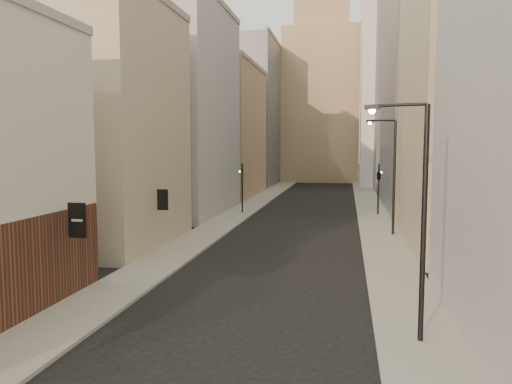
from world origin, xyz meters
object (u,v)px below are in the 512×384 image
object	(u,v)px
white_tower	(387,71)
traffic_light_left	(242,178)
streetlamp_near	(418,209)
clock_tower	(322,88)
traffic_light_right	(379,175)
streetlamp_mid	(391,170)

from	to	relation	value
white_tower	traffic_light_left	size ratio (longest dim) A/B	8.30
streetlamp_near	white_tower	bearing A→B (deg)	101.29
clock_tower	white_tower	distance (m)	17.83
white_tower	clock_tower	bearing A→B (deg)	128.16
traffic_light_left	white_tower	bearing A→B (deg)	-91.95
traffic_light_left	traffic_light_right	distance (m)	13.19
traffic_light_right	streetlamp_near	bearing A→B (deg)	90.37
traffic_light_left	traffic_light_right	size ratio (longest dim) A/B	1.00
white_tower	streetlamp_mid	size ratio (longest dim) A/B	4.81
streetlamp_near	streetlamp_mid	xyz separation A→B (m)	(0.89, 20.70, 0.26)
white_tower	streetlamp_near	world-z (taller)	white_tower
streetlamp_near	traffic_light_right	world-z (taller)	streetlamp_near
clock_tower	white_tower	bearing A→B (deg)	-51.84
clock_tower	traffic_light_right	bearing A→B (deg)	-80.62
white_tower	streetlamp_near	distance (m)	67.57
clock_tower	streetlamp_mid	size ratio (longest dim) A/B	5.20
clock_tower	streetlamp_near	distance (m)	81.39
streetlamp_near	clock_tower	bearing A→B (deg)	109.72
white_tower	traffic_light_left	xyz separation A→B (m)	(-16.18, -35.34, -15.00)
clock_tower	traffic_light_right	world-z (taller)	clock_tower
clock_tower	traffic_light_left	size ratio (longest dim) A/B	8.98
streetlamp_mid	white_tower	bearing A→B (deg)	72.01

